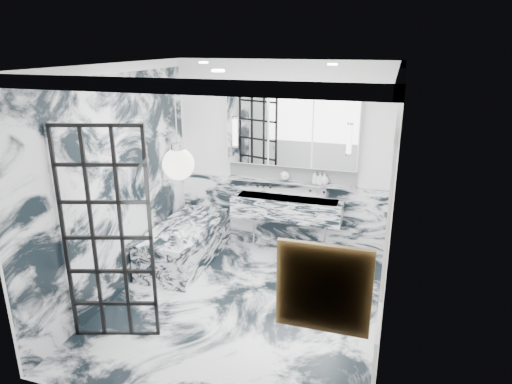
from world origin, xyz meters
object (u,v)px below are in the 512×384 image
(crittall_door, at_px, (108,238))
(bathtub, at_px, (186,243))
(mirror_cabinet, at_px, (291,132))
(trough_sink, at_px, (287,208))

(crittall_door, xyz_separation_m, bathtub, (-0.06, 1.82, -0.87))
(mirror_cabinet, distance_m, bathtub, 2.20)
(crittall_door, bearing_deg, bathtub, 74.72)
(crittall_door, xyz_separation_m, trough_sink, (1.27, 2.48, -0.41))
(trough_sink, bearing_deg, bathtub, -153.52)
(crittall_door, xyz_separation_m, mirror_cabinet, (1.27, 2.65, 0.68))
(trough_sink, bearing_deg, crittall_door, -117.14)
(crittall_door, height_order, bathtub, crittall_door)
(trough_sink, relative_size, mirror_cabinet, 0.84)
(crittall_door, bearing_deg, trough_sink, 45.82)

